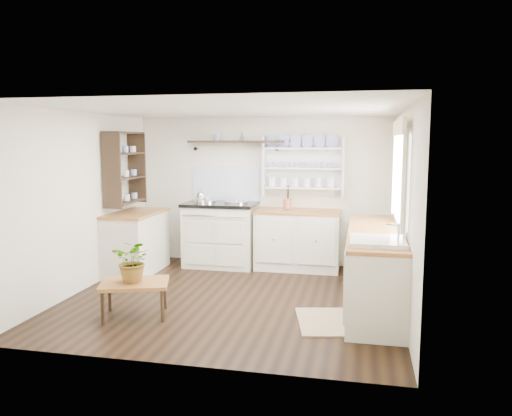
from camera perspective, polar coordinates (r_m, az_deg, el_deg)
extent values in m
cube|color=black|center=(6.28, -2.68, -10.24)|extent=(4.00, 3.80, 0.01)
cube|color=silver|center=(7.87, 0.76, 1.97)|extent=(4.00, 0.02, 2.30)
cube|color=silver|center=(5.85, 16.56, -0.31)|extent=(0.02, 3.80, 2.30)
cube|color=silver|center=(6.81, -19.25, 0.66)|extent=(0.02, 3.80, 2.30)
cube|color=white|center=(5.99, -2.82, 11.20)|extent=(4.00, 3.80, 0.01)
cube|color=white|center=(5.96, 16.19, 3.23)|extent=(0.04, 1.40, 1.00)
cube|color=white|center=(5.96, 16.00, 3.24)|extent=(0.02, 1.50, 1.10)
cube|color=#FFEFCB|center=(5.95, 16.01, 8.82)|extent=(0.04, 1.55, 0.18)
cube|color=silver|center=(7.79, -4.03, -3.17)|extent=(1.07, 0.69, 0.94)
cube|color=black|center=(7.71, -4.06, 0.45)|extent=(1.11, 0.73, 0.05)
cylinder|color=silver|center=(7.78, -5.80, 0.78)|extent=(0.36, 0.36, 0.03)
cylinder|color=silver|center=(7.64, -2.30, 0.70)|extent=(0.36, 0.36, 0.03)
cylinder|color=silver|center=(7.36, -4.88, -0.94)|extent=(0.96, 0.02, 0.02)
cube|color=beige|center=(7.59, 4.77, -3.69)|extent=(1.25, 0.60, 0.88)
cube|color=brown|center=(7.51, 4.81, -0.40)|extent=(1.27, 0.63, 0.04)
cube|color=beige|center=(6.07, 13.39, -6.75)|extent=(0.60, 2.40, 0.88)
cube|color=brown|center=(5.98, 13.52, -2.66)|extent=(0.62, 2.43, 0.04)
cube|color=white|center=(5.26, 13.70, -4.96)|extent=(0.55, 0.60, 0.28)
cylinder|color=silver|center=(5.23, 15.96, -2.87)|extent=(0.02, 0.02, 0.22)
cube|color=beige|center=(7.56, -13.53, -3.91)|extent=(0.60, 1.10, 0.88)
cube|color=brown|center=(7.49, -13.64, -0.61)|extent=(0.62, 1.13, 0.04)
cube|color=white|center=(7.72, 5.49, 4.81)|extent=(1.20, 0.03, 0.90)
cube|color=white|center=(7.63, 5.42, 4.78)|extent=(1.20, 0.22, 0.02)
cylinder|color=navy|center=(7.63, 5.45, 6.80)|extent=(0.20, 0.02, 0.20)
cube|color=black|center=(7.79, -2.33, 7.58)|extent=(1.50, 0.24, 0.04)
cone|color=black|center=(8.04, -6.72, 6.76)|extent=(0.06, 0.20, 0.06)
cone|color=black|center=(7.73, 2.51, 6.77)|extent=(0.06, 0.20, 0.06)
cube|color=black|center=(7.49, -14.77, 4.50)|extent=(0.28, 0.80, 1.05)
cylinder|color=#AE5B3F|center=(7.60, 3.60, 0.49)|extent=(0.12, 0.12, 0.14)
cube|color=brown|center=(5.71, -13.71, -8.38)|extent=(0.85, 0.72, 0.04)
cylinder|color=black|center=(5.62, -17.14, -10.87)|extent=(0.04, 0.04, 0.35)
cylinder|color=black|center=(6.01, -16.40, -9.62)|extent=(0.04, 0.04, 0.35)
cylinder|color=black|center=(5.53, -10.66, -10.93)|extent=(0.04, 0.04, 0.35)
cylinder|color=black|center=(5.93, -10.36, -9.65)|extent=(0.04, 0.04, 0.35)
imported|color=#3F7233|center=(5.64, -13.80, -5.87)|extent=(0.43, 0.37, 0.47)
cube|color=#86674E|center=(5.53, 7.79, -12.72)|extent=(0.72, 0.95, 0.02)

